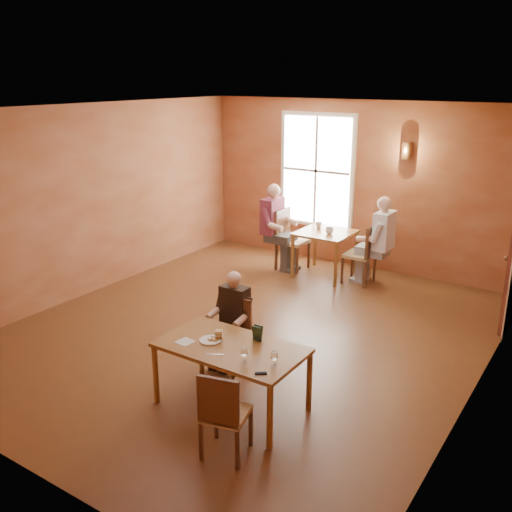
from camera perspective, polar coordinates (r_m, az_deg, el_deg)
The scene contains 27 objects.
ground at distance 7.99m, azimuth -0.80°, elevation -7.55°, with size 6.00×7.00×0.01m, color brown.
wall_back at distance 10.49m, azimuth 10.05°, elevation 6.95°, with size 6.00×0.04×3.00m, color brown.
wall_front at distance 5.13m, azimuth -23.50°, elevation -5.75°, with size 6.00×0.04×3.00m, color brown.
wall_left at distance 9.45m, azimuth -16.14°, elevation 5.35°, with size 0.04×7.00×3.00m, color brown.
wall_right at distance 6.36m, azimuth 22.11°, elevation -1.14°, with size 0.04×7.00×3.00m, color brown.
ceiling at distance 7.24m, azimuth -0.90°, elevation 14.45°, with size 6.00×7.00×0.04m, color white.
window at distance 10.74m, azimuth 6.05°, elevation 8.46°, with size 1.36×0.10×1.96m, color white.
wall_sconce at distance 9.97m, azimuth 14.83°, elevation 10.17°, with size 0.16×0.16×0.28m, color brown.
main_table at distance 6.18m, azimuth -2.46°, elevation -11.94°, with size 1.53×0.86×0.72m, color brown, non-canonical shape.
chair_diner_main at distance 6.87m, azimuth -2.69°, elevation -7.98°, with size 0.39×0.39×0.87m, color brown, non-canonical shape.
diner_main at distance 6.79m, azimuth -2.86°, elevation -7.09°, with size 0.45×0.45×1.13m, color black, non-canonical shape.
chair_empty at distance 5.46m, azimuth -3.02°, elevation -15.29°, with size 0.39×0.39×0.89m, color #5B2D1A, non-canonical shape.
plate_food at distance 6.12m, azimuth -4.58°, elevation -8.34°, with size 0.24×0.24×0.03m, color white.
sandwich at distance 6.13m, azimuth -3.72°, elevation -7.95°, with size 0.08×0.07×0.09m, color tan.
goblet_b at distance 5.60m, azimuth 1.85°, elevation -10.17°, with size 0.06×0.06×0.16m, color white, non-canonical shape.
goblet_c at distance 5.66m, azimuth -1.18°, elevation -9.78°, with size 0.07×0.07×0.17m, color white, non-canonical shape.
menu_stand at distance 6.07m, azimuth 0.14°, elevation -7.73°, with size 0.10×0.05×0.17m, color #203924.
knife at distance 5.85m, azimuth -4.11°, elevation -9.80°, with size 0.19×0.01×0.00m, color white.
napkin at distance 6.13m, azimuth -7.11°, elevation -8.51°, with size 0.17×0.17×0.01m, color silver.
sunglasses at distance 5.49m, azimuth 0.50°, elevation -11.64°, with size 0.11×0.04×0.01m, color black.
second_table at distance 10.09m, azimuth 6.88°, elevation 0.24°, with size 0.91×0.91×0.80m, color brown, non-canonical shape.
chair_diner_white at distance 9.80m, azimuth 10.30°, elevation 0.26°, with size 0.46×0.46×1.04m, color #5E2A17, non-canonical shape.
diner_white at distance 9.73m, azimuth 10.53°, elevation 1.45°, with size 0.59×0.59×1.47m, color white, non-canonical shape.
chair_diner_maroon at distance 10.34m, azimuth 3.70°, elevation 1.61°, with size 0.48×0.48×1.10m, color #4F3116, non-canonical shape.
diner_maroon at distance 10.30m, azimuth 3.58°, elevation 2.72°, with size 0.60×0.60×1.50m, color maroon, non-canonical shape.
cup_a at distance 9.84m, azimuth 7.35°, elevation 2.52°, with size 0.13×0.13×0.11m, color white.
cup_b at distance 10.19m, azimuth 6.29°, elevation 3.09°, with size 0.12×0.12×0.11m, color silver.
Camera 1 is at (4.07, -5.97, 3.42)m, focal length 40.00 mm.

